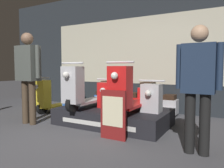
# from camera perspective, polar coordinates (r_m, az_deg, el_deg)

# --- Properties ---
(ground_plane) EXTENTS (30.00, 30.00, 0.00)m
(ground_plane) POSITION_cam_1_polar(r_m,az_deg,el_deg) (3.41, -17.88, -14.70)
(ground_plane) COLOR #4C4C51
(shop_wall_back) EXTENTS (8.76, 0.09, 3.20)m
(shop_wall_back) POSITION_cam_1_polar(r_m,az_deg,el_deg) (5.85, 5.18, 9.06)
(shop_wall_back) COLOR #23282D
(shop_wall_back) RESTS_ON ground_plane
(display_platform) EXTENTS (2.11, 1.23, 0.31)m
(display_platform) POSITION_cam_1_polar(r_m,az_deg,el_deg) (4.30, 0.33, -8.44)
(display_platform) COLOR black
(display_platform) RESTS_ON ground_plane
(scooter_display_left) EXTENTS (0.47, 1.68, 0.89)m
(scooter_display_left) POSITION_cam_1_polar(r_m,az_deg,el_deg) (4.41, -5.57, -1.78)
(scooter_display_left) COLOR black
(scooter_display_left) RESTS_ON display_platform
(scooter_display_right) EXTENTS (0.47, 1.68, 0.89)m
(scooter_display_right) POSITION_cam_1_polar(r_m,az_deg,el_deg) (3.95, 5.82, -2.47)
(scooter_display_right) COLOR black
(scooter_display_right) RESTS_ON display_platform
(scooter_backrow_0) EXTENTS (0.47, 1.68, 0.89)m
(scooter_backrow_0) POSITION_cam_1_polar(r_m,az_deg,el_deg) (5.88, -13.72, -3.48)
(scooter_backrow_0) COLOR black
(scooter_backrow_0) RESTS_ON ground_plane
(scooter_backrow_1) EXTENTS (0.47, 1.68, 0.89)m
(scooter_backrow_1) POSITION_cam_1_polar(r_m,az_deg,el_deg) (5.30, -6.53, -4.19)
(scooter_backrow_1) COLOR black
(scooter_backrow_1) RESTS_ON ground_plane
(scooter_backrow_2) EXTENTS (0.47, 1.68, 0.89)m
(scooter_backrow_2) POSITION_cam_1_polar(r_m,az_deg,el_deg) (4.84, 2.22, -4.97)
(scooter_backrow_2) COLOR black
(scooter_backrow_2) RESTS_ON ground_plane
(scooter_backrow_3) EXTENTS (0.47, 1.68, 0.89)m
(scooter_backrow_3) POSITION_cam_1_polar(r_m,az_deg,el_deg) (4.50, 12.58, -5.74)
(scooter_backrow_3) COLOR black
(scooter_backrow_3) RESTS_ON ground_plane
(person_left_browsing) EXTENTS (0.61, 0.25, 1.77)m
(person_left_browsing) POSITION_cam_1_polar(r_m,az_deg,el_deg) (4.53, -21.08, 3.47)
(person_left_browsing) COLOR #473828
(person_left_browsing) RESTS_ON ground_plane
(person_right_browsing) EXTENTS (0.55, 0.22, 1.62)m
(person_right_browsing) POSITION_cam_1_polar(r_m,az_deg,el_deg) (2.92, 21.61, 0.90)
(person_right_browsing) COLOR black
(person_right_browsing) RESTS_ON ground_plane
(price_sign_board) EXTENTS (0.42, 0.04, 0.76)m
(price_sign_board) POSITION_cam_1_polar(r_m,az_deg,el_deg) (3.36, 0.27, -8.02)
(price_sign_board) COLOR maroon
(price_sign_board) RESTS_ON ground_plane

